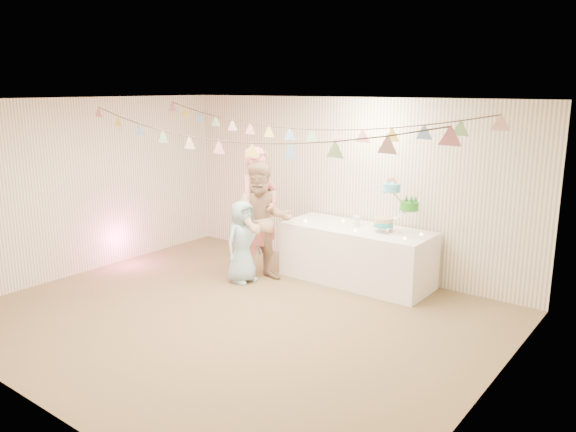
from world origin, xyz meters
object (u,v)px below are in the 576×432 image
Objects in this scene: person_adult_a at (259,213)px; person_child at (243,242)px; table at (357,255)px; person_adult_b at (263,221)px; cake_stand at (395,212)px.

person_adult_a reaches higher than person_child.
person_adult_a is at bearing -151.13° from table.
table is 1.64m from person_child.
person_adult_b reaches higher than person_child.
cake_stand is (0.55, 0.05, 0.70)m from table.
person_child is (-0.05, -0.31, -0.36)m from person_adult_a.
person_adult_b is at bearing -154.25° from cake_stand.
cake_stand is 0.36× the size of person_adult_a.
table is at bearing -10.08° from person_adult_b.
person_child is (-0.18, -0.24, -0.28)m from person_adult_b.
cake_stand reaches higher than person_child.
person_child reaches higher than table.
person_adult_b is 1.46× the size of person_child.
person_child is at bearing -150.44° from cake_stand.
person_adult_b is (-1.11, -0.75, 0.47)m from table.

